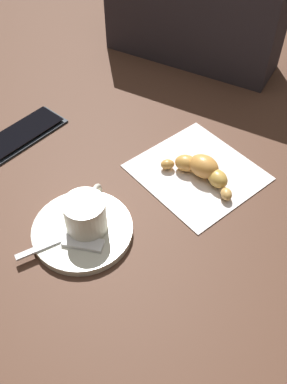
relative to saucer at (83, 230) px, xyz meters
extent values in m
plane|color=#4A2E20|center=(0.12, 0.02, -0.01)|extent=(1.80, 1.80, 0.00)
cylinder|color=silver|center=(0.00, 0.00, 0.00)|extent=(0.15, 0.15, 0.01)
cylinder|color=silver|center=(0.01, 0.00, 0.03)|extent=(0.06, 0.06, 0.06)
cylinder|color=#3E2B14|center=(0.01, 0.00, 0.05)|extent=(0.05, 0.05, 0.00)
torus|color=silver|center=(0.03, 0.03, 0.03)|extent=(0.03, 0.04, 0.04)
cube|color=silver|center=(-0.05, -0.01, 0.01)|extent=(0.10, 0.02, 0.00)
ellipsoid|color=silver|center=(0.02, 0.00, 0.01)|extent=(0.03, 0.02, 0.01)
cube|color=white|center=(-0.01, -0.03, 0.01)|extent=(0.06, 0.05, 0.01)
cube|color=white|center=(0.21, 0.04, 0.00)|extent=(0.22, 0.23, 0.00)
ellipsoid|color=tan|center=(0.22, -0.02, 0.01)|extent=(0.02, 0.03, 0.02)
ellipsoid|color=gold|center=(0.23, 0.01, 0.01)|extent=(0.03, 0.04, 0.03)
ellipsoid|color=gold|center=(0.22, 0.03, 0.02)|extent=(0.06, 0.06, 0.04)
ellipsoid|color=gold|center=(0.20, 0.06, 0.01)|extent=(0.05, 0.04, 0.03)
ellipsoid|color=#BF863E|center=(0.17, 0.07, 0.01)|extent=(0.03, 0.02, 0.02)
cube|color=black|center=(-0.03, 0.25, 0.00)|extent=(0.17, 0.13, 0.01)
cube|color=black|center=(-0.03, 0.25, 0.00)|extent=(0.15, 0.12, 0.00)
cube|color=#2F2A30|center=(0.36, 0.37, 0.10)|extent=(0.31, 0.36, 0.22)
camera|label=1|loc=(-0.06, -0.37, 0.49)|focal=39.25mm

